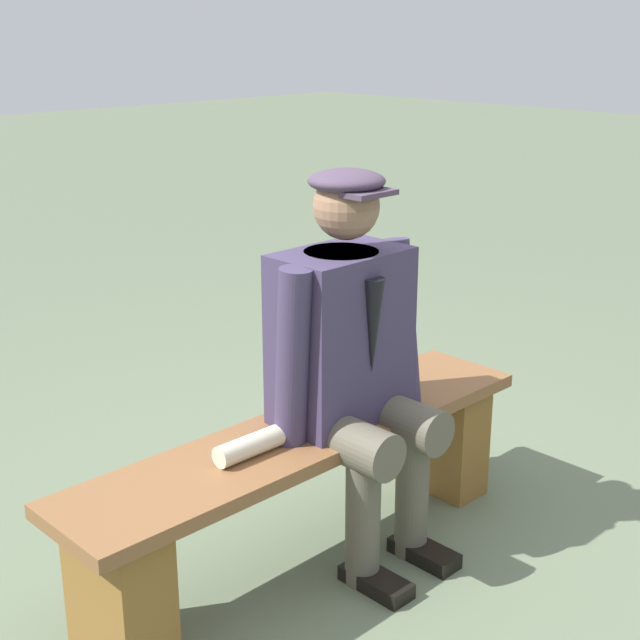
{
  "coord_description": "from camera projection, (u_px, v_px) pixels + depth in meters",
  "views": [
    {
      "loc": [
        1.79,
        1.9,
        1.69
      ],
      "look_at": [
        -0.06,
        0.0,
        0.81
      ],
      "focal_mm": 51.06,
      "sensor_mm": 36.0,
      "label": 1
    }
  ],
  "objects": [
    {
      "name": "ground_plane",
      "position": [
        307.0,
        558.0,
        3.01
      ],
      "size": [
        30.0,
        30.0,
        0.0
      ],
      "primitive_type": "plane",
      "color": "#5D6B51"
    },
    {
      "name": "bench",
      "position": [
        306.0,
        477.0,
        2.92
      ],
      "size": [
        1.72,
        0.37,
        0.46
      ],
      "color": "brown",
      "rests_on": "ground"
    },
    {
      "name": "seated_man",
      "position": [
        352.0,
        355.0,
        2.86
      ],
      "size": [
        0.59,
        0.53,
        1.27
      ],
      "color": "#3A314F",
      "rests_on": "ground"
    },
    {
      "name": "rolled_magazine",
      "position": [
        254.0,
        444.0,
        2.69
      ],
      "size": [
        0.26,
        0.07,
        0.07
      ],
      "primitive_type": "cylinder",
      "rotation": [
        0.0,
        1.57,
        -0.01
      ],
      "color": "beige",
      "rests_on": "bench"
    }
  ]
}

